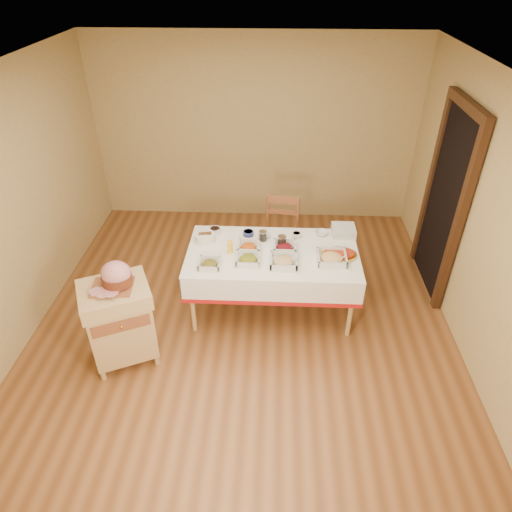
{
  "coord_description": "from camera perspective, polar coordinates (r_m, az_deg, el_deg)",
  "views": [
    {
      "loc": [
        0.31,
        -3.72,
        3.45
      ],
      "look_at": [
        0.13,
        0.2,
        0.77
      ],
      "focal_mm": 32.0,
      "sensor_mm": 36.0,
      "label": 1
    }
  ],
  "objects": [
    {
      "name": "room_shell",
      "position": [
        4.31,
        -1.82,
        4.37
      ],
      "size": [
        5.0,
        5.0,
        5.0
      ],
      "color": "brown",
      "rests_on": "ground"
    },
    {
      "name": "doorway",
      "position": [
        5.51,
        22.62,
        6.48
      ],
      "size": [
        0.09,
        1.1,
        2.2
      ],
      "color": "black",
      "rests_on": "ground"
    },
    {
      "name": "dining_table",
      "position": [
        4.93,
        2.06,
        -1.04
      ],
      "size": [
        1.82,
        1.02,
        0.76
      ],
      "color": "tan",
      "rests_on": "ground"
    },
    {
      "name": "butcher_cart",
      "position": [
        4.58,
        -16.68,
        -7.6
      ],
      "size": [
        0.78,
        0.73,
        0.88
      ],
      "color": "tan",
      "rests_on": "ground"
    },
    {
      "name": "dining_chair",
      "position": [
        5.61,
        3.05,
        2.53
      ],
      "size": [
        0.49,
        0.47,
        0.97
      ],
      "color": "brown",
      "rests_on": "ground"
    },
    {
      "name": "ham_on_board",
      "position": [
        4.29,
        -17.13,
        -2.47
      ],
      "size": [
        0.39,
        0.37,
        0.25
      ],
      "color": "brown",
      "rests_on": "butcher_cart"
    },
    {
      "name": "serving_dish_a",
      "position": [
        4.62,
        -5.83,
        -1.0
      ],
      "size": [
        0.22,
        0.21,
        0.09
      ],
      "color": "silver",
      "rests_on": "dining_table"
    },
    {
      "name": "serving_dish_b",
      "position": [
        4.67,
        -0.98,
        -0.4
      ],
      "size": [
        0.24,
        0.24,
        0.1
      ],
      "color": "silver",
      "rests_on": "dining_table"
    },
    {
      "name": "serving_dish_c",
      "position": [
        4.63,
        3.47,
        -0.69
      ],
      "size": [
        0.28,
        0.28,
        0.11
      ],
      "color": "silver",
      "rests_on": "dining_table"
    },
    {
      "name": "serving_dish_d",
      "position": [
        4.74,
        9.45,
        -0.23
      ],
      "size": [
        0.3,
        0.3,
        0.11
      ],
      "color": "silver",
      "rests_on": "dining_table"
    },
    {
      "name": "serving_dish_e",
      "position": [
        4.85,
        -0.94,
        1.12
      ],
      "size": [
        0.24,
        0.23,
        0.11
      ],
      "color": "silver",
      "rests_on": "dining_table"
    },
    {
      "name": "serving_dish_f",
      "position": [
        4.85,
        3.61,
        1.1
      ],
      "size": [
        0.25,
        0.24,
        0.11
      ],
      "color": "silver",
      "rests_on": "dining_table"
    },
    {
      "name": "small_bowl_left",
      "position": [
        5.16,
        -5.14,
        3.22
      ],
      "size": [
        0.13,
        0.13,
        0.06
      ],
      "color": "silver",
      "rests_on": "dining_table"
    },
    {
      "name": "small_bowl_mid",
      "position": [
        5.11,
        -0.96,
        2.89
      ],
      "size": [
        0.12,
        0.12,
        0.05
      ],
      "color": "navy",
      "rests_on": "dining_table"
    },
    {
      "name": "small_bowl_right",
      "position": [
        5.1,
        5.09,
        2.68
      ],
      "size": [
        0.1,
        0.1,
        0.05
      ],
      "color": "silver",
      "rests_on": "dining_table"
    },
    {
      "name": "bowl_white_imported",
      "position": [
        5.08,
        1.08,
        2.55
      ],
      "size": [
        0.16,
        0.16,
        0.03
      ],
      "primitive_type": "imported",
      "rotation": [
        0.0,
        0.0,
        0.2
      ],
      "color": "silver",
      "rests_on": "dining_table"
    },
    {
      "name": "bowl_small_imported",
      "position": [
        5.17,
        8.2,
        2.87
      ],
      "size": [
        0.18,
        0.18,
        0.04
      ],
      "primitive_type": "imported",
      "rotation": [
        0.0,
        0.0,
        0.35
      ],
      "color": "silver",
      "rests_on": "dining_table"
    },
    {
      "name": "preserve_jar_left",
      "position": [
        5.0,
        0.87,
        2.49
      ],
      "size": [
        0.09,
        0.09,
        0.11
      ],
      "color": "silver",
      "rests_on": "dining_table"
    },
    {
      "name": "preserve_jar_right",
      "position": [
        4.91,
        3.26,
        1.81
      ],
      "size": [
        0.09,
        0.09,
        0.12
      ],
      "color": "silver",
      "rests_on": "dining_table"
    },
    {
      "name": "mustard_bottle",
      "position": [
        4.79,
        -3.26,
        1.19
      ],
      "size": [
        0.06,
        0.06,
        0.17
      ],
      "color": "yellow",
      "rests_on": "dining_table"
    },
    {
      "name": "bread_basket",
      "position": [
        5.02,
        -6.37,
        2.31
      ],
      "size": [
        0.23,
        0.23,
        0.1
      ],
      "color": "white",
      "rests_on": "dining_table"
    },
    {
      "name": "plate_stack",
      "position": [
        5.21,
        10.87,
        3.14
      ],
      "size": [
        0.26,
        0.26,
        0.09
      ],
      "color": "silver",
      "rests_on": "dining_table"
    },
    {
      "name": "brass_platter",
      "position": [
        4.84,
        10.34,
        0.21
      ],
      "size": [
        0.37,
        0.27,
        0.05
      ],
      "color": "gold",
      "rests_on": "dining_table"
    }
  ]
}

